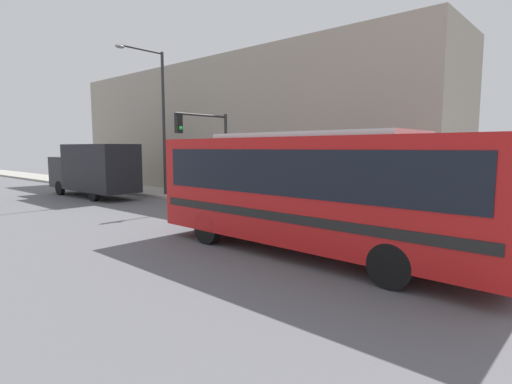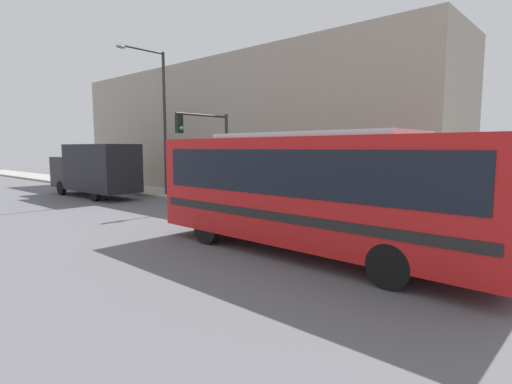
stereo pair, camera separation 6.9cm
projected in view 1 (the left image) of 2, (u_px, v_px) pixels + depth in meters
ground_plane at (379, 269)px, 9.93m from camera, size 120.00×120.00×0.00m
sidewalk at (142, 190)px, 27.62m from camera, size 3.22×70.00×0.17m
building_facade at (235, 129)px, 27.65m from camera, size 6.00×29.04×8.61m
city_bus at (313, 185)px, 11.08m from camera, size 2.82×10.25×3.42m
delivery_truck at (94, 169)px, 24.28m from camera, size 2.23×7.63×3.22m
fire_hydrant at (354, 211)px, 15.90m from camera, size 0.26×0.35×0.70m
traffic_light_pole at (208, 141)px, 19.67m from camera, size 3.28×0.35×4.56m
parking_meter at (267, 188)px, 18.80m from camera, size 0.14×0.14×1.41m
street_lamp at (158, 111)px, 23.74m from camera, size 3.12×0.28×8.49m
pedestrian_near_corner at (255, 185)px, 21.03m from camera, size 0.34×0.34×1.77m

